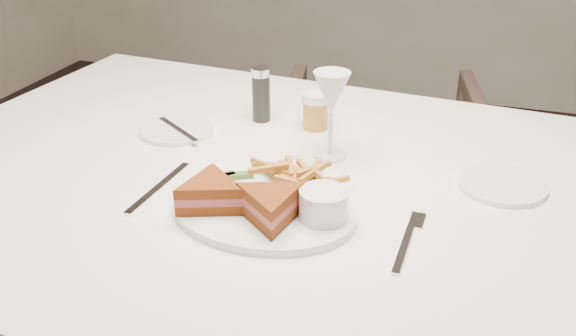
% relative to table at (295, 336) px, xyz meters
% --- Properties ---
extents(table, '(1.70, 1.21, 0.75)m').
position_rel_table_xyz_m(table, '(0.00, 0.00, 0.00)').
color(table, white).
rests_on(table, ground).
extents(chair_far, '(0.75, 0.72, 0.66)m').
position_rel_table_xyz_m(chair_far, '(0.01, 0.94, -0.04)').
color(chair_far, '#4D392F').
rests_on(chair_far, ground).
extents(table_setting, '(0.84, 0.61, 0.18)m').
position_rel_table_xyz_m(table_setting, '(-0.01, -0.04, 0.41)').
color(table_setting, white).
rests_on(table_setting, table).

